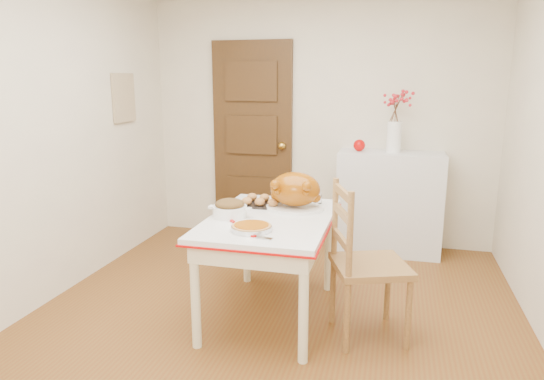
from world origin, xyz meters
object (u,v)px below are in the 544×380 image
(chair_oak, at_px, (370,262))
(pumpkin_pie, at_px, (251,227))
(turkey_platter, at_px, (295,191))
(kitchen_table, at_px, (270,267))
(sideboard, at_px, (389,203))

(chair_oak, xyz_separation_m, pumpkin_pie, (-0.73, -0.22, 0.25))
(chair_oak, distance_m, pumpkin_pie, 0.80)
(turkey_platter, bearing_deg, kitchen_table, -105.52)
(kitchen_table, distance_m, turkey_platter, 0.57)
(sideboard, bearing_deg, chair_oak, -92.80)
(sideboard, xyz_separation_m, chair_oak, (-0.08, -1.71, 0.02))
(kitchen_table, height_order, chair_oak, chair_oak)
(turkey_platter, bearing_deg, pumpkin_pie, -93.57)
(kitchen_table, relative_size, chair_oak, 1.19)
(turkey_platter, bearing_deg, chair_oak, -19.86)
(sideboard, height_order, kitchen_table, sideboard)
(sideboard, relative_size, turkey_platter, 2.31)
(chair_oak, bearing_deg, turkey_platter, 38.00)
(turkey_platter, distance_m, pumpkin_pie, 0.61)
(kitchen_table, xyz_separation_m, chair_oak, (0.70, -0.12, 0.15))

